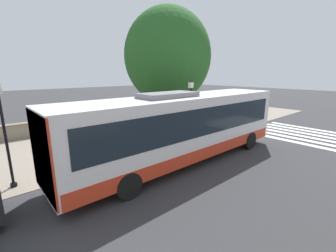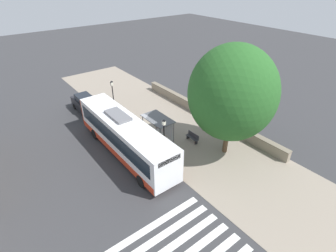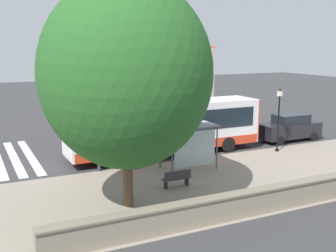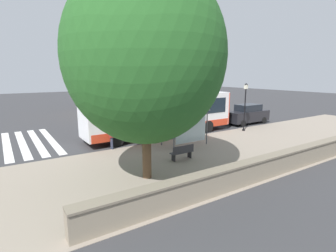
{
  "view_description": "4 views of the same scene",
  "coord_description": "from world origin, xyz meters",
  "px_view_note": "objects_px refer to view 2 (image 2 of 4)",
  "views": [
    {
      "loc": [
        9.19,
        -7.18,
        4.38
      ],
      "look_at": [
        -0.88,
        1.66,
        1.2
      ],
      "focal_mm": 24.0,
      "sensor_mm": 36.0,
      "label": 1
    },
    {
      "loc": [
        10.25,
        17.6,
        14.14
      ],
      "look_at": [
        -1.45,
        2.48,
        2.65
      ],
      "focal_mm": 28.0,
      "sensor_mm": 36.0,
      "label": 2
    },
    {
      "loc": [
        -21.68,
        11.64,
        6.9
      ],
      "look_at": [
        -0.79,
        1.44,
        2.35
      ],
      "focal_mm": 45.0,
      "sensor_mm": 36.0,
      "label": 3
    },
    {
      "loc": [
        -15.97,
        11.27,
        4.93
      ],
      "look_at": [
        -0.59,
        1.25,
        1.23
      ],
      "focal_mm": 28.0,
      "sensor_mm": 36.0,
      "label": 4
    }
  ],
  "objects_px": {
    "bus_shelter": "(159,122)",
    "pedestrian": "(175,165)",
    "parked_car_behind_bus": "(86,104)",
    "bench": "(193,137)",
    "street_lamp_near": "(113,95)",
    "bus": "(125,136)",
    "street_lamp_far": "(164,136)",
    "shade_tree": "(232,93)"
  },
  "relations": [
    {
      "from": "pedestrian",
      "to": "shade_tree",
      "type": "xyz_separation_m",
      "value": [
        -5.5,
        0.36,
        4.69
      ]
    },
    {
      "from": "street_lamp_near",
      "to": "shade_tree",
      "type": "height_order",
      "value": "shade_tree"
    },
    {
      "from": "bus",
      "to": "shade_tree",
      "type": "bearing_deg",
      "value": 143.56
    },
    {
      "from": "bus_shelter",
      "to": "shade_tree",
      "type": "bearing_deg",
      "value": 125.66
    },
    {
      "from": "bus",
      "to": "street_lamp_far",
      "type": "distance_m",
      "value": 3.56
    },
    {
      "from": "street_lamp_near",
      "to": "parked_car_behind_bus",
      "type": "xyz_separation_m",
      "value": [
        2.12,
        -2.9,
        -1.52
      ]
    },
    {
      "from": "bench",
      "to": "parked_car_behind_bus",
      "type": "bearing_deg",
      "value": -65.36
    },
    {
      "from": "bus_shelter",
      "to": "parked_car_behind_bus",
      "type": "bearing_deg",
      "value": -72.62
    },
    {
      "from": "bus",
      "to": "shade_tree",
      "type": "distance_m",
      "value": 9.63
    },
    {
      "from": "street_lamp_near",
      "to": "street_lamp_far",
      "type": "bearing_deg",
      "value": 87.68
    },
    {
      "from": "pedestrian",
      "to": "bench",
      "type": "bearing_deg",
      "value": -148.69
    },
    {
      "from": "bus_shelter",
      "to": "pedestrian",
      "type": "relative_size",
      "value": 1.82
    },
    {
      "from": "pedestrian",
      "to": "shade_tree",
      "type": "distance_m",
      "value": 7.24
    },
    {
      "from": "bus",
      "to": "bench",
      "type": "relative_size",
      "value": 8.69
    },
    {
      "from": "street_lamp_far",
      "to": "bus_shelter",
      "type": "bearing_deg",
      "value": -118.36
    },
    {
      "from": "pedestrian",
      "to": "street_lamp_far",
      "type": "xyz_separation_m",
      "value": [
        -0.52,
        -2.07,
        1.36
      ]
    },
    {
      "from": "bus",
      "to": "parked_car_behind_bus",
      "type": "height_order",
      "value": "bus"
    },
    {
      "from": "bus",
      "to": "pedestrian",
      "type": "bearing_deg",
      "value": 108.16
    },
    {
      "from": "bus_shelter",
      "to": "parked_car_behind_bus",
      "type": "height_order",
      "value": "bus_shelter"
    },
    {
      "from": "street_lamp_near",
      "to": "parked_car_behind_bus",
      "type": "relative_size",
      "value": 0.88
    },
    {
      "from": "bus_shelter",
      "to": "street_lamp_near",
      "type": "height_order",
      "value": "street_lamp_near"
    },
    {
      "from": "pedestrian",
      "to": "street_lamp_far",
      "type": "relative_size",
      "value": 0.43
    },
    {
      "from": "bus",
      "to": "street_lamp_far",
      "type": "bearing_deg",
      "value": 127.04
    },
    {
      "from": "street_lamp_near",
      "to": "shade_tree",
      "type": "distance_m",
      "value": 13.3
    },
    {
      "from": "bench",
      "to": "parked_car_behind_bus",
      "type": "relative_size",
      "value": 0.31
    },
    {
      "from": "bus",
      "to": "bus_shelter",
      "type": "bearing_deg",
      "value": 176.09
    },
    {
      "from": "bus",
      "to": "street_lamp_far",
      "type": "relative_size",
      "value": 3.16
    },
    {
      "from": "bus_shelter",
      "to": "pedestrian",
      "type": "height_order",
      "value": "bus_shelter"
    },
    {
      "from": "bench",
      "to": "street_lamp_far",
      "type": "bearing_deg",
      "value": 8.11
    },
    {
      "from": "pedestrian",
      "to": "parked_car_behind_bus",
      "type": "bearing_deg",
      "value": -85.27
    },
    {
      "from": "pedestrian",
      "to": "bench",
      "type": "relative_size",
      "value": 1.18
    },
    {
      "from": "bench",
      "to": "street_lamp_near",
      "type": "relative_size",
      "value": 0.35
    },
    {
      "from": "bench",
      "to": "parked_car_behind_bus",
      "type": "xyz_separation_m",
      "value": [
        5.5,
        -11.99,
        0.47
      ]
    },
    {
      "from": "bus_shelter",
      "to": "bench",
      "type": "bearing_deg",
      "value": 139.49
    },
    {
      "from": "street_lamp_far",
      "to": "shade_tree",
      "type": "relative_size",
      "value": 0.41
    },
    {
      "from": "pedestrian",
      "to": "street_lamp_near",
      "type": "distance_m",
      "value": 11.83
    },
    {
      "from": "street_lamp_far",
      "to": "street_lamp_near",
      "type": "bearing_deg",
      "value": -92.32
    },
    {
      "from": "pedestrian",
      "to": "bench",
      "type": "distance_m",
      "value": 5.05
    },
    {
      "from": "bus_shelter",
      "to": "street_lamp_near",
      "type": "relative_size",
      "value": 0.75
    },
    {
      "from": "bus_shelter",
      "to": "pedestrian",
      "type": "bearing_deg",
      "value": 67.66
    },
    {
      "from": "shade_tree",
      "to": "pedestrian",
      "type": "bearing_deg",
      "value": -3.7
    },
    {
      "from": "bench",
      "to": "street_lamp_far",
      "type": "distance_m",
      "value": 4.25
    }
  ]
}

